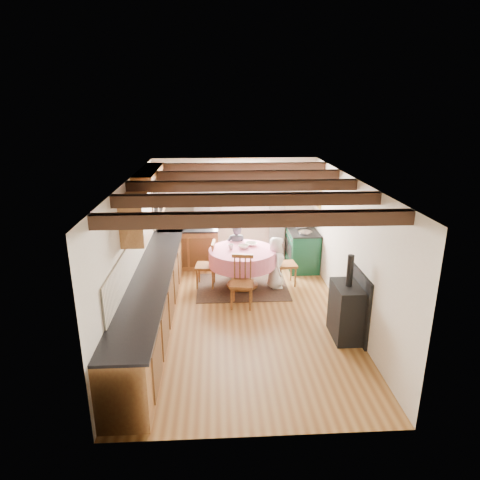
{
  "coord_description": "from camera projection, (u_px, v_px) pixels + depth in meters",
  "views": [
    {
      "loc": [
        -0.41,
        -6.5,
        3.54
      ],
      "look_at": [
        0.0,
        0.8,
        1.15
      ],
      "focal_mm": 31.43,
      "sensor_mm": 36.0,
      "label": 1
    }
  ],
  "objects": [
    {
      "name": "wall_cabinet_glass",
      "position": [
        151.0,
        194.0,
        7.74
      ],
      "size": [
        0.34,
        1.8,
        0.9
      ],
      "primitive_type": "cube",
      "color": "#A1763B",
      "rests_on": "wall_left"
    },
    {
      "name": "splash_back",
      "position": [
        191.0,
        212.0,
        9.46
      ],
      "size": [
        1.4,
        0.02,
        0.55
      ],
      "primitive_type": "cube",
      "color": "beige",
      "rests_on": "wall_back"
    },
    {
      "name": "worktop_back",
      "position": [
        188.0,
        229.0,
        9.26
      ],
      "size": [
        1.3,
        0.64,
        0.04
      ],
      "primitive_type": "cube",
      "color": "black",
      "rests_on": "base_cabinet_back"
    },
    {
      "name": "wall_front",
      "position": [
        259.0,
        343.0,
        4.31
      ],
      "size": [
        3.6,
        0.0,
        2.4
      ],
      "primitive_type": "cube",
      "color": "silver",
      "rests_on": "ground"
    },
    {
      "name": "beam_a",
      "position": [
        254.0,
        219.0,
        4.68
      ],
      "size": [
        3.6,
        0.16,
        0.16
      ],
      "primitive_type": "cube",
      "color": "#321B10",
      "rests_on": "ceiling"
    },
    {
      "name": "beam_b",
      "position": [
        248.0,
        199.0,
        5.62
      ],
      "size": [
        3.6,
        0.16,
        0.16
      ],
      "primitive_type": "cube",
      "color": "#321B10",
      "rests_on": "ceiling"
    },
    {
      "name": "chair_right",
      "position": [
        286.0,
        263.0,
        8.48
      ],
      "size": [
        0.46,
        0.44,
        0.94
      ],
      "primitive_type": null,
      "rotation": [
        0.0,
        0.0,
        1.67
      ],
      "color": "olive",
      "rests_on": "floor"
    },
    {
      "name": "child_right",
      "position": [
        276.0,
        263.0,
        8.32
      ],
      "size": [
        0.34,
        0.52,
        1.06
      ],
      "primitive_type": "imported",
      "rotation": [
        0.0,
        0.0,
        1.57
      ],
      "color": "white",
      "rests_on": "floor"
    },
    {
      "name": "base_cabinet_left",
      "position": [
        154.0,
        296.0,
        7.07
      ],
      "size": [
        0.6,
        5.3,
        0.88
      ],
      "primitive_type": "cube",
      "color": "#A1763B",
      "rests_on": "floor"
    },
    {
      "name": "aga_range",
      "position": [
        302.0,
        249.0,
        9.34
      ],
      "size": [
        0.63,
        0.97,
        0.89
      ],
      "primitive_type": null,
      "color": "#11472F",
      "rests_on": "floor"
    },
    {
      "name": "bowl_a",
      "position": [
        251.0,
        244.0,
        8.48
      ],
      "size": [
        0.3,
        0.3,
        0.06
      ],
      "primitive_type": "imported",
      "rotation": [
        0.0,
        0.0,
        1.26
      ],
      "color": "silver",
      "rests_on": "dining_table"
    },
    {
      "name": "window_pane",
      "position": [
        240.0,
        194.0,
        9.4
      ],
      "size": [
        1.2,
        0.01,
        1.4
      ],
      "primitive_type": "cube",
      "color": "white",
      "rests_on": "wall_back"
    },
    {
      "name": "worktop_left",
      "position": [
        153.0,
        271.0,
        6.93
      ],
      "size": [
        0.64,
        5.3,
        0.04
      ],
      "primitive_type": "cube",
      "color": "black",
      "rests_on": "base_cabinet_left"
    },
    {
      "name": "wall_picture",
      "position": [
        318.0,
        193.0,
        9.04
      ],
      "size": [
        0.04,
        0.5,
        0.6
      ],
      "primitive_type": "cube",
      "color": "gold",
      "rests_on": "wall_right"
    },
    {
      "name": "wall_back",
      "position": [
        235.0,
        211.0,
        9.53
      ],
      "size": [
        3.6,
        0.0,
        2.4
      ],
      "primitive_type": "cube",
      "color": "silver",
      "rests_on": "ground"
    },
    {
      "name": "dining_table",
      "position": [
        242.0,
        269.0,
        8.37
      ],
      "size": [
        1.32,
        1.32,
        0.8
      ],
      "primitive_type": null,
      "color": "#D67392",
      "rests_on": "floor"
    },
    {
      "name": "child_far",
      "position": [
        236.0,
        251.0,
        8.86
      ],
      "size": [
        0.44,
        0.3,
        1.15
      ],
      "primitive_type": "imported",
      "rotation": [
        0.0,
        0.0,
        3.07
      ],
      "color": "#3B3E4B",
      "rests_on": "floor"
    },
    {
      "name": "cup",
      "position": [
        231.0,
        247.0,
        8.25
      ],
      "size": [
        0.15,
        0.15,
        0.1
      ],
      "primitive_type": "imported",
      "rotation": [
        0.0,
        0.0,
        2.6
      ],
      "color": "silver",
      "rests_on": "dining_table"
    },
    {
      "name": "wall_cabinet_solid",
      "position": [
        136.0,
        217.0,
        6.33
      ],
      "size": [
        0.34,
        0.9,
        0.7
      ],
      "primitive_type": "cube",
      "color": "#A1763B",
      "rests_on": "wall_left"
    },
    {
      "name": "chair_near",
      "position": [
        242.0,
        282.0,
        7.54
      ],
      "size": [
        0.47,
        0.49,
        0.96
      ],
      "primitive_type": null,
      "rotation": [
        0.0,
        0.0,
        -0.16
      ],
      "color": "olive",
      "rests_on": "floor"
    },
    {
      "name": "wall_left",
      "position": [
        132.0,
        254.0,
        6.82
      ],
      "size": [
        0.0,
        5.5,
        2.4
      ],
      "primitive_type": "cube",
      "color": "silver",
      "rests_on": "ground"
    },
    {
      "name": "curtain_left",
      "position": [
        202.0,
        217.0,
        9.42
      ],
      "size": [
        0.35,
        0.1,
        2.1
      ],
      "primitive_type": "cube",
      "color": "#B0B0B0",
      "rests_on": "wall_back"
    },
    {
      "name": "wall_right",
      "position": [
        350.0,
        250.0,
        7.02
      ],
      "size": [
        0.0,
        5.5,
        2.4
      ],
      "primitive_type": "cube",
      "color": "silver",
      "rests_on": "ground"
    },
    {
      "name": "beam_d",
      "position": [
        239.0,
        175.0,
        7.52
      ],
      "size": [
        3.6,
        0.16,
        0.16
      ],
      "primitive_type": "cube",
      "color": "#321B10",
      "rests_on": "ceiling"
    },
    {
      "name": "floor",
      "position": [
        243.0,
        317.0,
        7.29
      ],
      "size": [
        3.6,
        5.5,
        0.0
      ],
      "primitive_type": "cube",
      "color": "#A4763D",
      "rests_on": "ground"
    },
    {
      "name": "canister_wide",
      "position": [
        186.0,
        222.0,
        9.36
      ],
      "size": [
        0.18,
        0.18,
        0.2
      ],
      "primitive_type": "cylinder",
      "color": "#262628",
      "rests_on": "worktop_back"
    },
    {
      "name": "splash_left",
      "position": [
        137.0,
        248.0,
        7.11
      ],
      "size": [
        0.02,
        4.5,
        0.55
      ],
      "primitive_type": "cube",
      "color": "beige",
      "rests_on": "wall_left"
    },
    {
      "name": "curtain_right",
      "position": [
        277.0,
        216.0,
        9.52
      ],
      "size": [
        0.35,
        0.1,
        2.1
      ],
      "primitive_type": "cube",
      "color": "#B0B0B0",
      "rests_on": "wall_back"
    },
    {
      "name": "ceiling",
      "position": [
        243.0,
        180.0,
        6.55
      ],
      "size": [
        3.6,
        5.5,
        0.0
      ],
      "primitive_type": "cube",
      "color": "white",
      "rests_on": "ground"
    },
    {
      "name": "chair_left",
      "position": [
        205.0,
        264.0,
        8.38
      ],
      "size": [
        0.46,
        0.45,
        0.95
      ],
      "primitive_type": null,
      "rotation": [
        0.0,
        0.0,
        -1.67
      ],
      "color": "olive",
      "rests_on": "floor"
    },
    {
      "name": "curtain_rod",
      "position": [
        240.0,
        168.0,
        9.13
      ],
      "size": [
        2.0,
        0.03,
        0.03
      ],
      "primitive_type": "cylinder",
      "rotation": [
        0.0,
        1.57,
        0.0
      ],
      "color": "black",
      "rests_on": "wall_back"
    },
    {
      "name": "cast_iron_stove",
      "position": [
        348.0,
        297.0,
        6.48
      ],
      "size": [
        0.41,
        0.69,
        1.38
      ],
      "primitive_type": null,
      "color": "black",
      "rests_on": "floor"
    },
    {
      "name": "beam_e",
      "position": [
        237.0,
        167.0,
        8.47
      ],
      "size": [
        3.6,
        0.16,
        0.16
      ],
      "primitive_type": "cube",
      "color": "#321B10",
      "rests_on": "ceiling"
    },
    {
      "name": "window_frame",
      "position": [
        240.0,
        194.0,
        9.4
      ],
      "size": [
        1.34,
        0.03,
        1.54
      ],
      "primitive_type": "cube",
      "color": "white",
      "rests_on": "wall_back"
    },
    {
      "name": "rug",
      "position": [
        242.0,
        287.0,
        8.49
      ],
      "size": [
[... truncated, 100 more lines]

